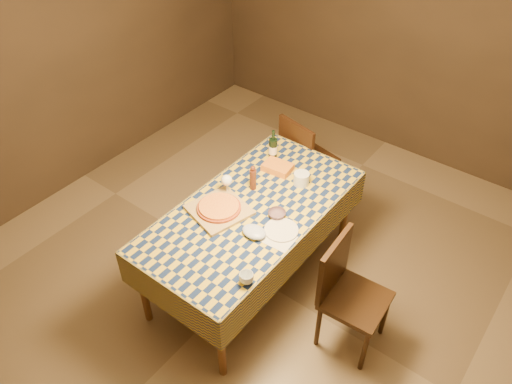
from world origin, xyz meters
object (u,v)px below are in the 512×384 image
(dining_table, at_px, (252,216))
(wine_bottle, at_px, (273,149))
(white_plate, at_px, (281,230))
(chair_right, at_px, (346,289))
(pizza, at_px, (219,207))
(chair_far, at_px, (304,156))
(bowl, at_px, (277,214))
(cutting_board, at_px, (219,210))

(dining_table, bearing_deg, wine_bottle, 112.03)
(white_plate, height_order, chair_right, chair_right)
(wine_bottle, height_order, white_plate, wine_bottle)
(dining_table, xyz_separation_m, pizza, (-0.18, -0.17, 0.12))
(pizza, relative_size, chair_far, 0.43)
(dining_table, xyz_separation_m, bowl, (0.20, 0.05, 0.10))
(pizza, height_order, chair_far, chair_far)
(dining_table, relative_size, chair_far, 1.98)
(cutting_board, height_order, chair_far, chair_far)
(chair_far, distance_m, chair_right, 1.56)
(bowl, height_order, wine_bottle, wine_bottle)
(cutting_board, relative_size, pizza, 0.99)
(dining_table, distance_m, bowl, 0.22)
(pizza, relative_size, wine_bottle, 1.40)
(dining_table, relative_size, chair_right, 1.98)
(wine_bottle, bearing_deg, chair_right, -29.97)
(pizza, xyz_separation_m, chair_right, (1.04, 0.13, -0.29))
(bowl, bearing_deg, white_plate, -42.58)
(chair_far, xyz_separation_m, chair_right, (1.09, -1.12, 0.00))
(wine_bottle, bearing_deg, dining_table, -67.97)
(white_plate, bearing_deg, bowl, 137.42)
(bowl, distance_m, wine_bottle, 0.71)
(dining_table, xyz_separation_m, chair_far, (-0.23, 1.08, -0.17))
(cutting_board, bearing_deg, bowl, 30.34)
(cutting_board, xyz_separation_m, pizza, (-0.00, -0.00, 0.03))
(white_plate, xyz_separation_m, chair_right, (0.55, 0.02, -0.25))
(dining_table, distance_m, chair_right, 0.88)
(cutting_board, relative_size, chair_far, 0.42)
(cutting_board, height_order, chair_right, chair_right)
(white_plate, bearing_deg, chair_far, 115.37)
(dining_table, xyz_separation_m, wine_bottle, (-0.24, 0.60, 0.18))
(pizza, distance_m, white_plate, 0.50)
(pizza, height_order, chair_right, chair_right)
(bowl, relative_size, white_plate, 0.54)
(bowl, height_order, chair_far, chair_far)
(dining_table, bearing_deg, bowl, 13.58)
(dining_table, bearing_deg, chair_far, 101.96)
(cutting_board, distance_m, chair_right, 1.08)
(bowl, xyz_separation_m, chair_far, (-0.42, 1.03, -0.27))
(chair_far, bearing_deg, chair_right, -45.71)
(dining_table, relative_size, pizza, 4.62)
(dining_table, xyz_separation_m, white_plate, (0.31, -0.06, 0.08))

